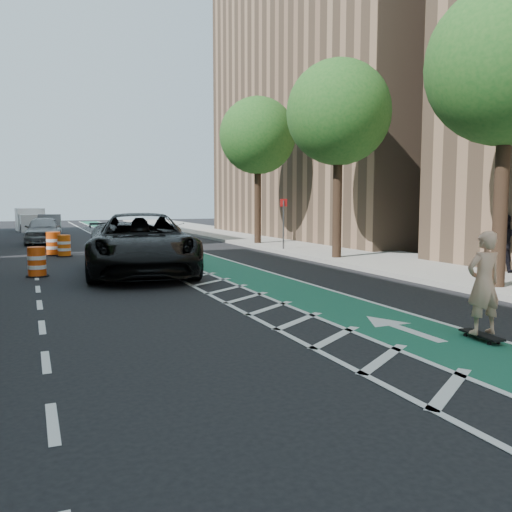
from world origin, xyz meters
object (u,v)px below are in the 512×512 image
suv_near (141,244)px  barrel_a (37,263)px  skateboarder (484,283)px  suv_far (134,246)px

suv_near → barrel_a: bearing=178.0°
skateboarder → suv_far: size_ratio=0.32×
suv_far → barrel_a: (-3.17, -0.75, -0.36)m
skateboarder → suv_far: bearing=-67.8°
suv_near → barrel_a: 3.27m
suv_far → barrel_a: size_ratio=5.87×
skateboarder → barrel_a: (-6.87, 11.40, -0.55)m
suv_far → barrel_a: 3.28m
suv_far → barrel_a: bearing=-173.0°
suv_near → suv_far: suv_near is taller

